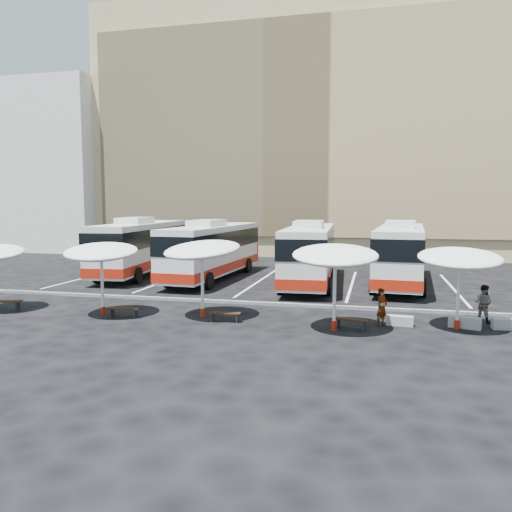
% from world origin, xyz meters
% --- Properties ---
extents(ground, '(120.00, 120.00, 0.00)m').
position_xyz_m(ground, '(0.00, 0.00, 0.00)').
color(ground, black).
rests_on(ground, ground).
extents(sandstone_building, '(42.00, 18.25, 29.60)m').
position_xyz_m(sandstone_building, '(0.00, 31.87, 12.63)').
color(sandstone_building, tan).
rests_on(sandstone_building, ground).
extents(apartment_block, '(14.00, 14.00, 18.00)m').
position_xyz_m(apartment_block, '(-28.00, 28.00, 9.00)').
color(apartment_block, silver).
rests_on(apartment_block, ground).
extents(curb_divider, '(34.00, 0.25, 0.15)m').
position_xyz_m(curb_divider, '(0.00, 0.50, 0.07)').
color(curb_divider, black).
rests_on(curb_divider, ground).
extents(bay_lines, '(24.15, 12.00, 0.01)m').
position_xyz_m(bay_lines, '(0.00, 8.00, 0.01)').
color(bay_lines, white).
rests_on(bay_lines, ground).
extents(bus_0, '(3.93, 13.22, 4.13)m').
position_xyz_m(bus_0, '(-9.05, 9.38, 2.11)').
color(bus_0, silver).
rests_on(bus_0, ground).
extents(bus_1, '(3.43, 12.80, 4.03)m').
position_xyz_m(bus_1, '(-3.29, 8.44, 2.06)').
color(bus_1, silver).
rests_on(bus_1, ground).
extents(bus_2, '(3.47, 12.87, 4.04)m').
position_xyz_m(bus_2, '(3.35, 7.89, 2.07)').
color(bus_2, silver).
rests_on(bus_2, ground).
extents(bus_3, '(3.66, 12.95, 4.06)m').
position_xyz_m(bus_3, '(8.93, 8.90, 2.07)').
color(bus_3, silver).
rests_on(bus_3, ground).
extents(sunshade_1, '(4.02, 4.05, 3.41)m').
position_xyz_m(sunshade_1, '(-4.64, -3.45, 2.89)').
color(sunshade_1, silver).
rests_on(sunshade_1, ground).
extents(sunshade_2, '(4.37, 4.40, 3.55)m').
position_xyz_m(sunshade_2, '(-0.07, -2.77, 3.02)').
color(sunshade_2, silver).
rests_on(sunshade_2, ground).
extents(sunshade_3, '(3.74, 3.78, 3.56)m').
position_xyz_m(sunshade_3, '(5.85, -3.78, 3.02)').
color(sunshade_3, silver).
rests_on(sunshade_3, ground).
extents(sunshade_4, '(3.38, 3.42, 3.40)m').
position_xyz_m(sunshade_4, '(10.68, -2.44, 2.89)').
color(sunshade_4, silver).
rests_on(sunshade_4, ground).
extents(wood_bench_0, '(1.66, 0.76, 0.49)m').
position_xyz_m(wood_bench_0, '(-9.67, -3.73, 0.38)').
color(wood_bench_0, black).
rests_on(wood_bench_0, ground).
extents(wood_bench_1, '(1.44, 0.47, 0.43)m').
position_xyz_m(wood_bench_1, '(-3.49, -3.65, 0.33)').
color(wood_bench_1, black).
rests_on(wood_bench_1, ground).
extents(wood_bench_2, '(1.37, 0.48, 0.41)m').
position_xyz_m(wood_bench_2, '(1.17, -3.43, 0.32)').
color(wood_bench_2, black).
rests_on(wood_bench_2, ground).
extents(wood_bench_3, '(1.40, 0.67, 0.42)m').
position_xyz_m(wood_bench_3, '(6.51, -3.41, 0.32)').
color(wood_bench_3, black).
rests_on(wood_bench_3, ground).
extents(conc_bench_0, '(1.11, 0.45, 0.41)m').
position_xyz_m(conc_bench_0, '(8.46, -2.34, 0.20)').
color(conc_bench_0, gray).
rests_on(conc_bench_0, ground).
extents(conc_bench_1, '(1.31, 0.75, 0.47)m').
position_xyz_m(conc_bench_1, '(11.02, -2.19, 0.23)').
color(conc_bench_1, gray).
rests_on(conc_bench_1, ground).
extents(conc_bench_2, '(1.21, 0.50, 0.44)m').
position_xyz_m(conc_bench_2, '(12.67, -2.02, 0.22)').
color(conc_bench_2, gray).
rests_on(conc_bench_2, ground).
extents(passenger_0, '(0.66, 0.69, 1.59)m').
position_xyz_m(passenger_0, '(7.71, -2.67, 0.79)').
color(passenger_0, black).
rests_on(passenger_0, ground).
extents(passenger_1, '(1.00, 0.94, 1.63)m').
position_xyz_m(passenger_1, '(11.96, -0.92, 0.81)').
color(passenger_1, black).
rests_on(passenger_1, ground).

